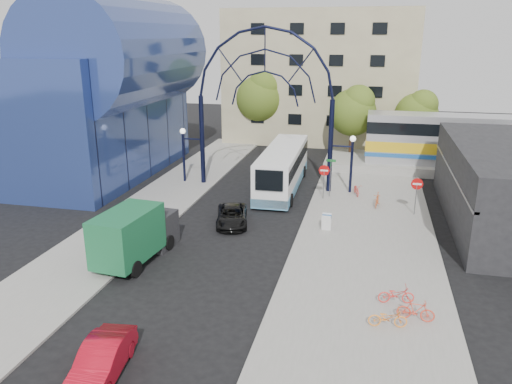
% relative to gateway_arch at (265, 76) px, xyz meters
% --- Properties ---
extents(ground, '(120.00, 120.00, 0.00)m').
position_rel_gateway_arch_xyz_m(ground, '(0.00, -14.00, -8.56)').
color(ground, black).
rests_on(ground, ground).
extents(sidewalk_east, '(8.00, 56.00, 0.12)m').
position_rel_gateway_arch_xyz_m(sidewalk_east, '(8.00, -10.00, -8.50)').
color(sidewalk_east, gray).
rests_on(sidewalk_east, ground).
extents(plaza_west, '(5.00, 50.00, 0.12)m').
position_rel_gateway_arch_xyz_m(plaza_west, '(-6.50, -8.00, -8.50)').
color(plaza_west, gray).
rests_on(plaza_west, ground).
extents(gateway_arch, '(13.64, 0.44, 12.10)m').
position_rel_gateway_arch_xyz_m(gateway_arch, '(0.00, 0.00, 0.00)').
color(gateway_arch, black).
rests_on(gateway_arch, ground).
extents(stop_sign, '(0.80, 0.07, 2.50)m').
position_rel_gateway_arch_xyz_m(stop_sign, '(4.80, -2.00, -6.56)').
color(stop_sign, slate).
rests_on(stop_sign, sidewalk_east).
extents(do_not_enter_sign, '(0.76, 0.07, 2.48)m').
position_rel_gateway_arch_xyz_m(do_not_enter_sign, '(11.00, -4.00, -6.58)').
color(do_not_enter_sign, slate).
rests_on(do_not_enter_sign, sidewalk_east).
extents(street_name_sign, '(0.70, 0.70, 2.80)m').
position_rel_gateway_arch_xyz_m(street_name_sign, '(5.20, -1.40, -6.43)').
color(street_name_sign, slate).
rests_on(street_name_sign, sidewalk_east).
extents(sandwich_board, '(0.55, 0.61, 0.99)m').
position_rel_gateway_arch_xyz_m(sandwich_board, '(5.60, -8.02, -7.81)').
color(sandwich_board, white).
rests_on(sandwich_board, sidewalk_east).
extents(transit_hall, '(16.50, 18.00, 14.50)m').
position_rel_gateway_arch_xyz_m(transit_hall, '(-15.30, 1.00, -1.86)').
color(transit_hall, navy).
rests_on(transit_hall, ground).
extents(commercial_block_east, '(6.00, 16.00, 5.00)m').
position_rel_gateway_arch_xyz_m(commercial_block_east, '(16.00, -4.00, -6.06)').
color(commercial_block_east, black).
rests_on(commercial_block_east, ground).
extents(apartment_block, '(20.00, 12.10, 14.00)m').
position_rel_gateway_arch_xyz_m(apartment_block, '(2.00, 20.97, -1.55)').
color(apartment_block, tan).
rests_on(apartment_block, ground).
extents(tree_north_a, '(4.48, 4.48, 7.00)m').
position_rel_gateway_arch_xyz_m(tree_north_a, '(6.12, 11.93, -3.95)').
color(tree_north_a, '#382314').
rests_on(tree_north_a, ground).
extents(tree_north_b, '(5.12, 5.12, 8.00)m').
position_rel_gateway_arch_xyz_m(tree_north_b, '(-3.88, 15.93, -3.29)').
color(tree_north_b, '#382314').
rests_on(tree_north_b, ground).
extents(tree_north_c, '(4.16, 4.16, 6.50)m').
position_rel_gateway_arch_xyz_m(tree_north_c, '(12.12, 13.93, -4.28)').
color(tree_north_c, '#382314').
rests_on(tree_north_c, ground).
extents(city_bus, '(2.93, 11.61, 3.17)m').
position_rel_gateway_arch_xyz_m(city_bus, '(1.40, 0.20, -6.90)').
color(city_bus, white).
rests_on(city_bus, ground).
extents(green_truck, '(2.66, 5.97, 2.93)m').
position_rel_gateway_arch_xyz_m(green_truck, '(-3.83, -14.24, -7.09)').
color(green_truck, black).
rests_on(green_truck, ground).
extents(black_suv, '(2.85, 4.42, 1.13)m').
position_rel_gateway_arch_xyz_m(black_suv, '(-0.32, -8.14, -7.99)').
color(black_suv, black).
rests_on(black_suv, ground).
extents(red_sedan, '(1.84, 4.00, 1.27)m').
position_rel_gateway_arch_xyz_m(red_sedan, '(-0.73, -23.35, -7.92)').
color(red_sedan, '#B60B1D').
rests_on(red_sedan, ground).
extents(bike_near_a, '(0.89, 1.67, 0.83)m').
position_rel_gateway_arch_xyz_m(bike_near_a, '(7.11, -0.57, -8.02)').
color(bike_near_a, '#FC3B32').
rests_on(bike_near_a, sidewalk_east).
extents(bike_near_b, '(0.62, 1.62, 0.95)m').
position_rel_gateway_arch_xyz_m(bike_near_b, '(8.60, -2.87, -7.96)').
color(bike_near_b, '#D25B2A').
rests_on(bike_near_b, sidewalk_east).
extents(bike_far_a, '(1.65, 0.82, 0.83)m').
position_rel_gateway_arch_xyz_m(bike_far_a, '(9.44, -16.03, -8.02)').
color(bike_far_a, '#EF372F').
rests_on(bike_far_a, sidewalk_east).
extents(bike_far_b, '(1.57, 0.57, 0.92)m').
position_rel_gateway_arch_xyz_m(bike_far_b, '(10.18, -17.31, -7.97)').
color(bike_far_b, '#E4432D').
rests_on(bike_far_b, sidewalk_east).
extents(bike_far_c, '(1.62, 0.74, 0.82)m').
position_rel_gateway_arch_xyz_m(bike_far_c, '(9.04, -18.06, -8.02)').
color(bike_far_c, orange).
rests_on(bike_far_c, sidewalk_east).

